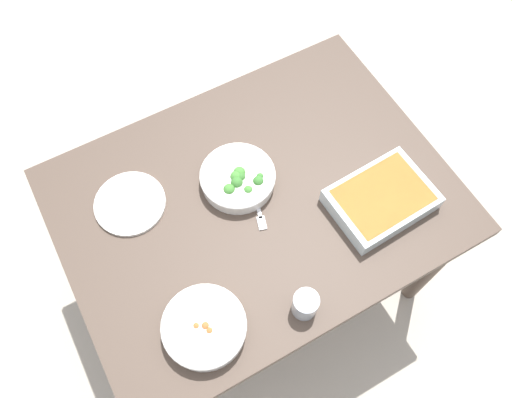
{
  "coord_description": "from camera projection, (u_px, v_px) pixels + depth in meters",
  "views": [
    {
      "loc": [
        -0.34,
        -0.62,
        2.15
      ],
      "look_at": [
        0.0,
        0.0,
        0.74
      ],
      "focal_mm": 35.68,
      "sensor_mm": 36.0,
      "label": 1
    }
  ],
  "objects": [
    {
      "name": "side_plate",
      "position": [
        130.0,
        203.0,
        1.56
      ],
      "size": [
        0.22,
        0.22,
        0.01
      ],
      "primitive_type": "cylinder",
      "color": "silver",
      "rests_on": "dining_table"
    },
    {
      "name": "stew_bowl",
      "position": [
        204.0,
        327.0,
        1.37
      ],
      "size": [
        0.23,
        0.23,
        0.06
      ],
      "color": "silver",
      "rests_on": "dining_table"
    },
    {
      "name": "broccoli_bowl",
      "position": [
        238.0,
        178.0,
        1.58
      ],
      "size": [
        0.24,
        0.24,
        0.07
      ],
      "color": "silver",
      "rests_on": "dining_table"
    },
    {
      "name": "dining_table",
      "position": [
        256.0,
        211.0,
        1.66
      ],
      "size": [
        1.2,
        0.9,
        0.74
      ],
      "color": "#4C3D33",
      "rests_on": "ground_plane"
    },
    {
      "name": "fork_on_table",
      "position": [
        258.0,
        208.0,
        1.56
      ],
      "size": [
        0.07,
        0.17,
        0.01
      ],
      "color": "silver",
      "rests_on": "dining_table"
    },
    {
      "name": "baking_dish",
      "position": [
        381.0,
        199.0,
        1.54
      ],
      "size": [
        0.31,
        0.23,
        0.06
      ],
      "color": "silver",
      "rests_on": "dining_table"
    },
    {
      "name": "drink_cup",
      "position": [
        305.0,
        305.0,
        1.39
      ],
      "size": [
        0.07,
        0.07,
        0.08
      ],
      "color": "#B2BCC6",
      "rests_on": "dining_table"
    },
    {
      "name": "ground_plane",
      "position": [
        256.0,
        274.0,
        2.24
      ],
      "size": [
        6.0,
        6.0,
        0.0
      ],
      "primitive_type": "plane",
      "color": "#B2A899"
    },
    {
      "name": "spoon_by_stew",
      "position": [
        218.0,
        320.0,
        1.4
      ],
      "size": [
        0.18,
        0.04,
        0.01
      ],
      "color": "silver",
      "rests_on": "dining_table"
    }
  ]
}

